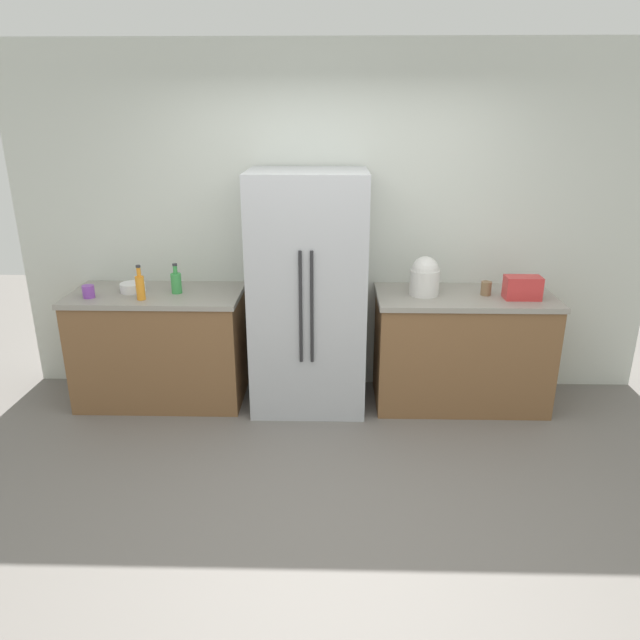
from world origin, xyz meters
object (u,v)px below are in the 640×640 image
Objects in this scene: rice_cooker at (424,276)px; bottle_b at (176,282)px; cup_a at (486,288)px; cup_b at (88,292)px; refrigerator at (308,293)px; bowl_a at (132,287)px; toaster at (522,288)px; bottle_a at (140,286)px.

rice_cooker is 1.91m from bottle_b.
rice_cooker is 0.48m from cup_a.
bottle_b is 0.65m from cup_b.
refrigerator is 19.24× the size of cup_b.
cup_a reaches higher than bowl_a.
bowl_a is at bearing 29.86° from cup_b.
rice_cooker is 1.55× the size of bowl_a.
bottle_b reaches higher than toaster.
cup_b is (-0.63, -0.14, -0.04)m from bottle_b.
toaster reaches higher than cup_a.
bottle_b is (0.22, 0.17, -0.02)m from bottle_a.
bottle_a is 2.50× the size of cup_a.
toaster is at bearing -7.09° from rice_cooker.
toaster is at bearing -1.89° from bottle_b.
refrigerator reaches higher than toaster.
cup_a is 0.55× the size of bowl_a.
refrigerator is at bearing -178.92° from cup_a.
bowl_a is (-2.98, 0.11, -0.05)m from toaster.
cup_a is at bearing 0.10° from bottle_b.
toaster is at bearing -2.17° from bowl_a.
rice_cooker is at bearing -0.60° from bowl_a.
rice_cooker is 3.12× the size of cup_b.
cup_a is 1.10× the size of cup_b.
bottle_a is 0.28m from bottle_b.
bottle_b reaches higher than bowl_a.
rice_cooker reaches higher than cup_b.
toaster is 2.51× the size of cup_a.
cup_b is 0.33m from bowl_a.
bottle_b is (-1.91, -0.00, -0.06)m from rice_cooker.
refrigerator is at bearing -178.44° from rice_cooker.
bottle_a is 0.25m from bowl_a.
toaster is 0.73m from rice_cooker.
cup_a is 3.02m from cup_b.
bottle_b is 0.36m from bowl_a.
rice_cooker is at bearing -179.81° from cup_a.
bottle_b is 1.21× the size of bowl_a.
cup_a is 2.73m from bowl_a.
bottle_b is at bearing 12.10° from cup_b.
rice_cooker is 2.55m from cup_b.
bottle_a reaches higher than bottle_b.
rice_cooker is 1.28× the size of bottle_b.
bottle_a is 1.36× the size of bowl_a.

